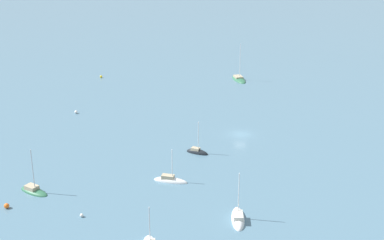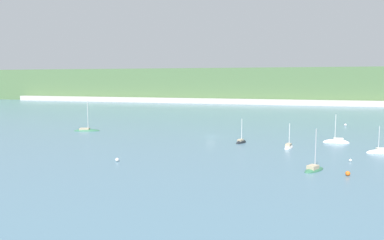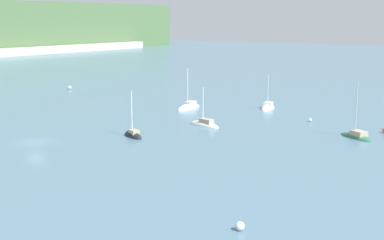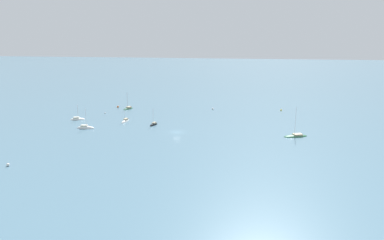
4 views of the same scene
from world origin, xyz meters
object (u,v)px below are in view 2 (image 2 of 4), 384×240
at_px(sailboat_1, 380,153).
at_px(sailboat_4, 336,142).
at_px(sailboat_3, 289,148).
at_px(sailboat_0, 241,143).
at_px(mooring_buoy_4, 117,160).
at_px(sailboat_5, 314,170).
at_px(sailboat_2, 87,131).
at_px(mooring_buoy_0, 350,160).
at_px(mooring_buoy_1, 345,125).
at_px(mooring_buoy_3, 348,173).

xyz_separation_m(sailboat_1, sailboat_4, (-8.48, 12.32, 0.01)).
xyz_separation_m(sailboat_1, sailboat_3, (-20.59, 0.66, 0.01)).
bearing_deg(sailboat_0, mooring_buoy_4, 166.72).
bearing_deg(sailboat_5, sailboat_4, 18.32).
height_order(sailboat_1, mooring_buoy_4, sailboat_1).
relative_size(sailboat_4, sailboat_5, 1.02).
relative_size(sailboat_0, sailboat_1, 1.04).
relative_size(sailboat_1, mooring_buoy_4, 9.50).
relative_size(sailboat_3, sailboat_4, 0.80).
distance_m(sailboat_2, sailboat_4, 77.77).
relative_size(sailboat_3, mooring_buoy_0, 12.28).
bearing_deg(mooring_buoy_1, sailboat_0, -123.20).
relative_size(mooring_buoy_1, mooring_buoy_3, 1.02).
bearing_deg(mooring_buoy_0, sailboat_1, 56.83).
bearing_deg(mooring_buoy_4, sailboat_5, 5.01).
relative_size(sailboat_5, mooring_buoy_4, 11.22).
bearing_deg(sailboat_4, sailboat_2, -2.91).
xyz_separation_m(sailboat_1, mooring_buoy_1, (-2.13, 52.12, 0.33)).
bearing_deg(sailboat_3, sailboat_4, -35.71).
bearing_deg(sailboat_1, sailboat_3, -15.47).
xyz_separation_m(sailboat_5, mooring_buoy_0, (7.54, 10.20, 0.15)).
bearing_deg(mooring_buoy_3, mooring_buoy_4, -178.66).
bearing_deg(mooring_buoy_0, mooring_buoy_1, 85.02).
distance_m(sailboat_2, sailboat_5, 79.49).
bearing_deg(mooring_buoy_0, mooring_buoy_3, -98.42).
xyz_separation_m(mooring_buoy_0, mooring_buoy_1, (5.57, 63.89, 0.15)).
bearing_deg(sailboat_4, mooring_buoy_1, -100.93).
bearing_deg(sailboat_3, mooring_buoy_0, -123.57).
bearing_deg(mooring_buoy_0, sailboat_3, 136.06).
bearing_deg(mooring_buoy_3, sailboat_5, 157.14).
relative_size(mooring_buoy_3, mooring_buoy_4, 1.12).
bearing_deg(sailboat_5, sailboat_2, 92.75).
height_order(sailboat_2, mooring_buoy_4, sailboat_2).
bearing_deg(sailboat_1, sailboat_4, -69.09).
distance_m(sailboat_0, mooring_buoy_0, 30.33).
distance_m(sailboat_0, sailboat_4, 25.87).
relative_size(sailboat_0, mooring_buoy_0, 13.15).
relative_size(sailboat_1, sailboat_3, 1.03).
xyz_separation_m(sailboat_0, mooring_buoy_0, (25.50, -16.42, 0.19)).
bearing_deg(sailboat_2, sailboat_3, -28.43).
distance_m(mooring_buoy_1, mooring_buoy_4, 93.54).
distance_m(sailboat_2, mooring_buoy_3, 85.64).
height_order(sailboat_0, mooring_buoy_4, sailboat_0).
height_order(sailboat_1, sailboat_5, sailboat_5).
distance_m(sailboat_0, sailboat_1, 33.52).
bearing_deg(sailboat_4, sailboat_0, 15.39).
bearing_deg(sailboat_1, mooring_buoy_4, 11.36).
distance_m(mooring_buoy_1, mooring_buoy_3, 76.84).
bearing_deg(mooring_buoy_4, sailboat_2, 129.05).
bearing_deg(sailboat_1, sailboat_5, 41.61).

